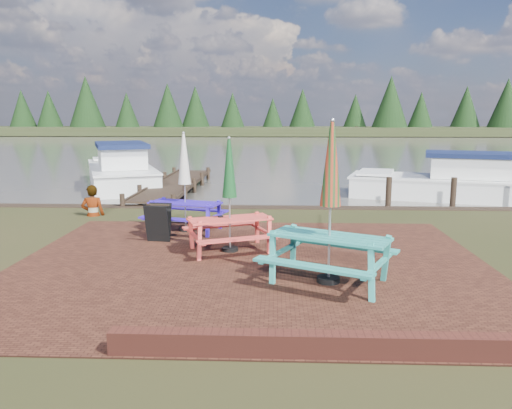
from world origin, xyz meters
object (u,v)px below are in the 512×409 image
object	(u,v)px
picnic_table_teal	(330,228)
boat_near	(452,184)
person	(91,185)
picnic_table_blue	(185,198)
picnic_table_red	(230,213)
jetty	(175,184)
chalkboard	(158,223)
boat_jetty	(121,172)

from	to	relation	value
picnic_table_teal	boat_near	bearing A→B (deg)	88.02
person	picnic_table_blue	bearing A→B (deg)	137.99
picnic_table_red	jetty	size ratio (longest dim) A/B	0.26
chalkboard	person	size ratio (longest dim) A/B	0.49
picnic_table_blue	person	size ratio (longest dim) A/B	1.37
boat_near	jetty	bearing A→B (deg)	99.58
boat_jetty	boat_near	xyz separation A→B (m)	(12.91, -2.66, -0.06)
jetty	picnic_table_blue	bearing A→B (deg)	-76.78
chalkboard	jetty	size ratio (longest dim) A/B	0.09
picnic_table_red	person	world-z (taller)	picnic_table_red
jetty	boat_near	distance (m)	10.41
boat_near	picnic_table_red	bearing A→B (deg)	154.41
picnic_table_red	boat_jetty	xyz separation A→B (m)	(-5.60, 10.73, -0.41)
jetty	boat_near	size ratio (longest dim) A/B	1.25
jetty	chalkboard	bearing A→B (deg)	-81.08
picnic_table_red	chalkboard	world-z (taller)	picnic_table_red
picnic_table_teal	boat_near	distance (m)	11.38
picnic_table_teal	boat_near	world-z (taller)	picnic_table_teal
picnic_table_blue	person	world-z (taller)	picnic_table_blue
picnic_table_blue	picnic_table_red	bearing A→B (deg)	-39.73
boat_jetty	chalkboard	bearing A→B (deg)	-90.38
picnic_table_blue	boat_near	size ratio (longest dim) A/B	0.33
person	boat_near	bearing A→B (deg)	-169.77
boat_jetty	person	distance (m)	7.30
picnic_table_blue	chalkboard	distance (m)	1.19
chalkboard	boat_near	world-z (taller)	boat_near
picnic_table_teal	person	size ratio (longest dim) A/B	1.57
picnic_table_blue	boat_near	world-z (taller)	picnic_table_blue
picnic_table_red	picnic_table_teal	bearing A→B (deg)	-68.24
chalkboard	boat_jetty	bearing A→B (deg)	119.10
jetty	boat_jetty	world-z (taller)	boat_jetty
picnic_table_red	boat_near	world-z (taller)	picnic_table_red
picnic_table_teal	boat_near	xyz separation A→B (m)	(5.47, 9.97, -0.60)
chalkboard	boat_jetty	size ratio (longest dim) A/B	0.11
picnic_table_teal	chalkboard	world-z (taller)	picnic_table_teal
picnic_table_red	boat_near	xyz separation A→B (m)	(7.31, 8.07, -0.47)
picnic_table_teal	jetty	bearing A→B (deg)	140.18
picnic_table_red	chalkboard	size ratio (longest dim) A/B	2.77
jetty	boat_jetty	bearing A→B (deg)	151.69
picnic_table_blue	boat_jetty	size ratio (longest dim) A/B	0.32
picnic_table_blue	boat_near	distance (m)	10.62
picnic_table_teal	picnic_table_blue	world-z (taller)	picnic_table_teal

